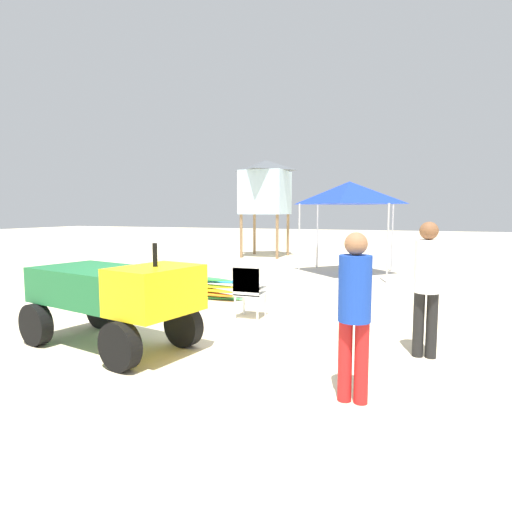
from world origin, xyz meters
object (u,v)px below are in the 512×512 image
object	(u,v)px
lifeguard_near_center	(427,280)
stacked_plastic_chairs	(248,285)
lifeguard_near_left	(355,306)
utility_cart	(115,292)
surfboard_pile	(192,286)
popup_canopy	(349,193)
lifeguard_tower	(265,187)

from	to	relation	value
lifeguard_near_center	stacked_plastic_chairs	bearing A→B (deg)	160.08
stacked_plastic_chairs	lifeguard_near_left	size ratio (longest dim) A/B	0.60
utility_cart	lifeguard_near_left	size ratio (longest dim) A/B	1.62
stacked_plastic_chairs	surfboard_pile	distance (m)	2.39
lifeguard_near_center	popup_canopy	xyz separation A→B (m)	(-2.03, 7.12, 1.43)
stacked_plastic_chairs	surfboard_pile	size ratio (longest dim) A/B	0.40
lifeguard_near_left	lifeguard_tower	xyz separation A→B (m)	(-5.40, 12.89, 1.95)
lifeguard_near_left	utility_cart	bearing A→B (deg)	169.97
lifeguard_near_left	popup_canopy	distance (m)	9.01
stacked_plastic_chairs	surfboard_pile	world-z (taller)	stacked_plastic_chairs
surfboard_pile	lifeguard_near_left	distance (m)	5.84
lifeguard_near_left	lifeguard_near_center	bearing A→B (deg)	67.26
popup_canopy	lifeguard_tower	world-z (taller)	lifeguard_tower
stacked_plastic_chairs	popup_canopy	size ratio (longest dim) A/B	0.37
surfboard_pile	lifeguard_near_center	world-z (taller)	lifeguard_near_center
utility_cart	lifeguard_near_left	distance (m)	3.39
lifeguard_near_center	lifeguard_tower	xyz separation A→B (m)	(-6.10, 11.22, 1.91)
stacked_plastic_chairs	popup_canopy	bearing A→B (deg)	82.05
surfboard_pile	lifeguard_near_center	size ratio (longest dim) A/B	1.45
lifeguard_tower	popup_canopy	bearing A→B (deg)	-45.14
lifeguard_near_center	popup_canopy	world-z (taller)	popup_canopy
stacked_plastic_chairs	lifeguard_near_center	bearing A→B (deg)	-19.92
surfboard_pile	lifeguard_near_left	xyz separation A→B (m)	(4.08, -4.11, 0.74)
utility_cart	popup_canopy	world-z (taller)	popup_canopy
surfboard_pile	popup_canopy	world-z (taller)	popup_canopy
utility_cart	stacked_plastic_chairs	world-z (taller)	utility_cart
surfboard_pile	lifeguard_near_left	bearing A→B (deg)	-45.25
stacked_plastic_chairs	popup_canopy	xyz separation A→B (m)	(0.85, 6.08, 1.85)
utility_cart	lifeguard_near_left	xyz separation A→B (m)	(3.34, -0.59, 0.19)
lifeguard_near_left	lifeguard_tower	size ratio (longest dim) A/B	0.42
lifeguard_near_left	lifeguard_tower	bearing A→B (deg)	112.75
surfboard_pile	lifeguard_near_center	bearing A→B (deg)	-27.12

